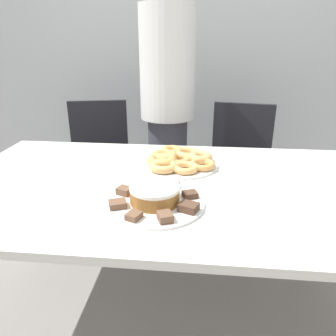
# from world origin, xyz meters

# --- Properties ---
(ground_plane) EXTENTS (12.00, 12.00, 0.00)m
(ground_plane) POSITION_xyz_m (0.00, 0.00, 0.00)
(ground_plane) COLOR gray
(wall_back) EXTENTS (8.00, 0.05, 2.60)m
(wall_back) POSITION_xyz_m (0.00, 1.59, 1.30)
(wall_back) COLOR #B2B7BC
(wall_back) RESTS_ON ground_plane
(table) EXTENTS (1.72, 0.98, 0.73)m
(table) POSITION_xyz_m (0.00, 0.00, 0.66)
(table) COLOR silver
(table) RESTS_ON ground_plane
(person_standing) EXTENTS (0.33, 0.33, 1.63)m
(person_standing) POSITION_xyz_m (-0.07, 0.82, 0.86)
(person_standing) COLOR #383842
(person_standing) RESTS_ON ground_plane
(office_chair_left) EXTENTS (0.53, 0.53, 0.88)m
(office_chair_left) POSITION_xyz_m (-0.54, 0.84, 0.41)
(office_chair_left) COLOR black
(office_chair_left) RESTS_ON ground_plane
(office_chair_right) EXTENTS (0.50, 0.50, 0.88)m
(office_chair_right) POSITION_xyz_m (0.40, 0.85, 0.41)
(office_chair_right) COLOR black
(office_chair_right) RESTS_ON ground_plane
(plate_cake) EXTENTS (0.34, 0.34, 0.01)m
(plate_cake) POSITION_xyz_m (-0.01, -0.18, 0.74)
(plate_cake) COLOR white
(plate_cake) RESTS_ON table
(plate_donuts) EXTENTS (0.37, 0.37, 0.01)m
(plate_donuts) POSITION_xyz_m (0.04, 0.21, 0.74)
(plate_donuts) COLOR white
(plate_donuts) RESTS_ON table
(frosted_cake) EXTENTS (0.17, 0.17, 0.06)m
(frosted_cake) POSITION_xyz_m (-0.01, -0.18, 0.78)
(frosted_cake) COLOR #9E662D
(frosted_cake) RESTS_ON plate_cake
(lamington_0) EXTENTS (0.07, 0.07, 0.03)m
(lamington_0) POSITION_xyz_m (0.11, -0.23, 0.76)
(lamington_0) COLOR #513828
(lamington_0) RESTS_ON plate_cake
(lamington_1) EXTENTS (0.06, 0.06, 0.02)m
(lamington_1) POSITION_xyz_m (0.11, -0.13, 0.75)
(lamington_1) COLOR #513828
(lamington_1) RESTS_ON plate_cake
(lamington_2) EXTENTS (0.06, 0.06, 0.02)m
(lamington_2) POSITION_xyz_m (0.04, -0.06, 0.75)
(lamington_2) COLOR brown
(lamington_2) RESTS_ON plate_cake
(lamington_3) EXTENTS (0.06, 0.06, 0.03)m
(lamington_3) POSITION_xyz_m (-0.06, -0.06, 0.76)
(lamington_3) COLOR brown
(lamington_3) RESTS_ON plate_cake
(lamington_4) EXTENTS (0.06, 0.06, 0.03)m
(lamington_4) POSITION_xyz_m (-0.13, -0.13, 0.76)
(lamington_4) COLOR brown
(lamington_4) RESTS_ON plate_cake
(lamington_5) EXTENTS (0.07, 0.07, 0.02)m
(lamington_5) POSITION_xyz_m (-0.13, -0.23, 0.76)
(lamington_5) COLOR brown
(lamington_5) RESTS_ON plate_cake
(lamington_6) EXTENTS (0.06, 0.06, 0.02)m
(lamington_6) POSITION_xyz_m (-0.06, -0.30, 0.75)
(lamington_6) COLOR brown
(lamington_6) RESTS_ON plate_cake
(lamington_7) EXTENTS (0.06, 0.06, 0.03)m
(lamington_7) POSITION_xyz_m (0.04, -0.30, 0.76)
(lamington_7) COLOR brown
(lamington_7) RESTS_ON plate_cake
(donut_0) EXTENTS (0.12, 0.12, 0.03)m
(donut_0) POSITION_xyz_m (0.04, 0.21, 0.76)
(donut_0) COLOR tan
(donut_0) RESTS_ON plate_donuts
(donut_1) EXTENTS (0.11, 0.11, 0.04)m
(donut_1) POSITION_xyz_m (0.01, 0.31, 0.76)
(donut_1) COLOR tan
(donut_1) RESTS_ON plate_donuts
(donut_2) EXTENTS (0.12, 0.12, 0.04)m
(donut_2) POSITION_xyz_m (-0.02, 0.24, 0.76)
(donut_2) COLOR tan
(donut_2) RESTS_ON plate_donuts
(donut_3) EXTENTS (0.13, 0.13, 0.04)m
(donut_3) POSITION_xyz_m (-0.03, 0.18, 0.76)
(donut_3) COLOR tan
(donut_3) RESTS_ON plate_donuts
(donut_4) EXTENTS (0.13, 0.13, 0.03)m
(donut_4) POSITION_xyz_m (-0.01, 0.11, 0.76)
(donut_4) COLOR #E5AD66
(donut_4) RESTS_ON plate_donuts
(donut_5) EXTENTS (0.11, 0.11, 0.03)m
(donut_5) POSITION_xyz_m (0.08, 0.11, 0.76)
(donut_5) COLOR #E5AD66
(donut_5) RESTS_ON plate_donuts
(donut_6) EXTENTS (0.12, 0.12, 0.03)m
(donut_6) POSITION_xyz_m (0.15, 0.16, 0.76)
(donut_6) COLOR tan
(donut_6) RESTS_ON plate_donuts
(donut_7) EXTENTS (0.11, 0.11, 0.04)m
(donut_7) POSITION_xyz_m (0.14, 0.24, 0.76)
(donut_7) COLOR #E5AD66
(donut_7) RESTS_ON plate_donuts
(donut_8) EXTENTS (0.12, 0.12, 0.03)m
(donut_8) POSITION_xyz_m (0.08, 0.29, 0.76)
(donut_8) COLOR #E5AD66
(donut_8) RESTS_ON plate_donuts
(napkin) EXTENTS (0.12, 0.10, 0.01)m
(napkin) POSITION_xyz_m (0.46, -0.05, 0.74)
(napkin) COLOR white
(napkin) RESTS_ON table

